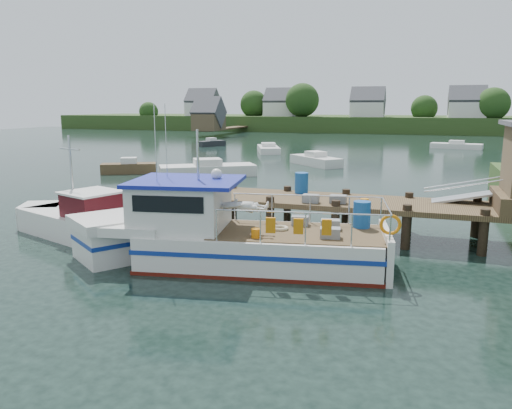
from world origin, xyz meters
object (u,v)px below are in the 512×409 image
(moored_a, at_px, (208,170))
(moored_b, at_px, (316,160))
(work_boat, at_px, (81,221))
(moored_d, at_px, (268,149))
(moored_rowboat, at_px, (129,167))
(lobster_boat, at_px, (221,236))
(moored_e, at_px, (211,143))
(dock, at_px, (468,184))
(moored_far, at_px, (456,146))

(moored_a, bearing_deg, moored_b, 42.78)
(work_boat, distance_m, moored_d, 36.20)
(moored_rowboat, distance_m, moored_a, 6.19)
(moored_b, height_order, moored_d, moored_b)
(lobster_boat, bearing_deg, moored_a, 105.46)
(lobster_boat, relative_size, moored_d, 1.67)
(moored_rowboat, distance_m, moored_e, 25.71)
(moored_b, bearing_deg, moored_rowboat, -133.28)
(lobster_boat, relative_size, moored_a, 1.53)
(dock, xyz_separation_m, moored_far, (2.28, 43.97, -1.88))
(moored_rowboat, xyz_separation_m, moored_far, (24.61, 30.84, -0.08))
(dock, bearing_deg, moored_far, 87.03)
(moored_rowboat, height_order, moored_a, moored_a)
(lobster_boat, distance_m, moored_a, 20.46)
(moored_rowboat, bearing_deg, moored_b, 39.04)
(moored_rowboat, bearing_deg, moored_a, 6.69)
(lobster_boat, relative_size, work_boat, 1.46)
(moored_a, distance_m, moored_b, 10.65)
(moored_rowboat, bearing_deg, dock, -28.40)
(lobster_boat, height_order, moored_far, lobster_boat)
(dock, xyz_separation_m, moored_d, (-17.35, 32.61, -1.86))
(moored_e, bearing_deg, moored_a, -49.78)
(moored_far, xyz_separation_m, moored_a, (-18.44, -30.34, 0.10))
(work_boat, relative_size, moored_e, 1.86)
(lobster_boat, xyz_separation_m, moored_a, (-8.62, 18.55, -0.46))
(moored_a, relative_size, moored_d, 1.09)
(dock, relative_size, work_boat, 2.28)
(lobster_boat, distance_m, work_boat, 6.66)
(moored_a, bearing_deg, moored_far, 46.37)
(dock, distance_m, moored_e, 46.81)
(moored_b, relative_size, moored_e, 1.31)
(moored_far, bearing_deg, moored_a, -125.51)
(dock, distance_m, moored_far, 44.07)
(moored_a, xyz_separation_m, moored_e, (-10.42, 24.86, -0.08))
(dock, distance_m, moored_a, 21.21)
(moored_b, bearing_deg, moored_d, 135.12)
(moored_a, height_order, moored_b, moored_a)
(moored_a, relative_size, moored_b, 1.35)
(moored_d, bearing_deg, moored_a, -78.04)
(lobster_boat, bearing_deg, moored_far, 69.17)
(dock, relative_size, moored_a, 2.39)
(moored_rowboat, bearing_deg, moored_far, 53.45)
(work_boat, height_order, moored_d, work_boat)
(dock, xyz_separation_m, work_boat, (-14.02, -3.44, -1.63))
(moored_rowboat, height_order, moored_far, moored_rowboat)
(moored_far, relative_size, moored_e, 1.52)
(moored_b, bearing_deg, moored_a, -115.16)
(moored_d, bearing_deg, moored_e, 155.94)
(work_boat, bearing_deg, lobster_boat, 7.12)
(lobster_boat, height_order, moored_b, lobster_boat)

